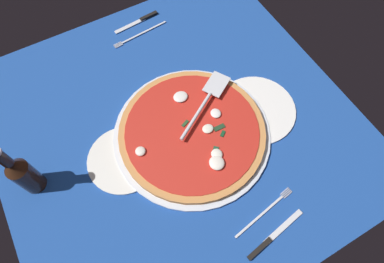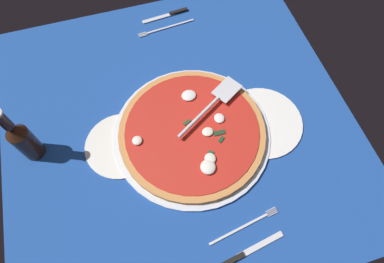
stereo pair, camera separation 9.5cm
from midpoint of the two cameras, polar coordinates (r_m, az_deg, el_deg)
name	(u,v)px [view 2 (the right image)]	position (r cm, az deg, el deg)	size (l,w,h in cm)	color
ground_plane	(178,123)	(99.04, 0.32, 1.23)	(102.80, 102.80, 0.80)	#1D4799
pizza_pan	(192,134)	(96.23, 2.81, -0.73)	(45.76, 45.76, 1.31)	silver
dinner_plate_left	(262,122)	(101.40, 14.65, 1.30)	(24.11, 24.11, 1.00)	white
dinner_plate_right	(121,146)	(96.00, -9.48, -2.70)	(20.63, 20.63, 1.00)	white
pizza	(192,132)	(94.75, 2.87, -0.32)	(42.48, 42.48, 3.23)	#D18949
pizza_server	(212,104)	(96.70, 6.26, 4.46)	(23.57, 16.29, 1.00)	silver
place_setting_near	(168,21)	(123.39, -1.90, 18.36)	(20.76, 13.75, 1.40)	silver
place_setting_far	(244,241)	(89.08, 12.17, -18.36)	(20.04, 15.29, 1.40)	white
beer_bottle	(22,139)	(95.24, -24.88, -1.46)	(5.70, 5.70, 22.23)	#361E12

